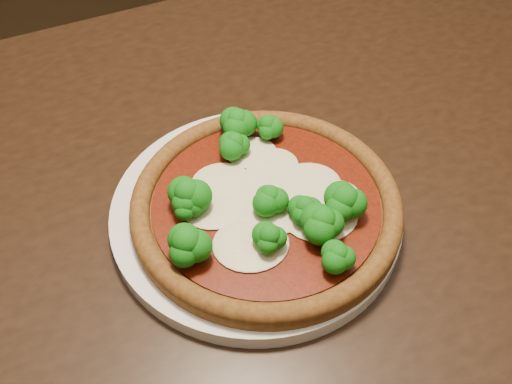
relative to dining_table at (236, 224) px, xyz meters
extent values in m
plane|color=black|center=(0.05, 0.20, -0.65)|extent=(4.00, 4.00, 0.00)
cube|color=black|center=(0.00, 0.00, 0.08)|extent=(1.37, 1.09, 0.04)
cylinder|color=black|center=(0.42, 0.48, -0.29)|extent=(0.06, 0.06, 0.71)
cylinder|color=silver|center=(0.02, -0.07, 0.11)|extent=(0.31, 0.31, 0.02)
cylinder|color=brown|center=(0.02, -0.08, 0.12)|extent=(0.28, 0.28, 0.01)
torus|color=brown|center=(0.02, -0.08, 0.13)|extent=(0.28, 0.28, 0.02)
cylinder|color=#5F1304|center=(0.02, -0.08, 0.13)|extent=(0.24, 0.24, 0.00)
ellipsoid|color=beige|center=(0.03, -0.08, 0.14)|extent=(0.10, 0.09, 0.01)
ellipsoid|color=beige|center=(0.10, -0.09, 0.14)|extent=(0.05, 0.05, 0.00)
ellipsoid|color=beige|center=(0.07, -0.11, 0.14)|extent=(0.08, 0.07, 0.01)
ellipsoid|color=beige|center=(0.07, -0.07, 0.14)|extent=(0.07, 0.06, 0.01)
ellipsoid|color=beige|center=(0.02, -0.01, 0.14)|extent=(0.06, 0.05, 0.00)
ellipsoid|color=beige|center=(0.00, -0.13, 0.14)|extent=(0.08, 0.07, 0.01)
ellipsoid|color=beige|center=(0.04, -0.03, 0.14)|extent=(0.06, 0.05, 0.00)
ellipsoid|color=beige|center=(-0.03, -0.08, 0.14)|extent=(0.06, 0.06, 0.01)
ellipsoid|color=beige|center=(-0.02, -0.05, 0.14)|extent=(0.07, 0.06, 0.01)
ellipsoid|color=beige|center=(0.03, -0.08, 0.14)|extent=(0.10, 0.09, 0.01)
ellipsoid|color=#178B16|center=(0.01, 0.02, 0.16)|extent=(0.04, 0.04, 0.04)
ellipsoid|color=#178B16|center=(0.00, -0.01, 0.15)|extent=(0.04, 0.04, 0.03)
ellipsoid|color=#178B16|center=(0.03, -0.09, 0.15)|extent=(0.04, 0.04, 0.03)
ellipsoid|color=#178B16|center=(0.10, -0.11, 0.16)|extent=(0.05, 0.05, 0.04)
ellipsoid|color=#178B16|center=(0.06, -0.11, 0.15)|extent=(0.04, 0.04, 0.03)
ellipsoid|color=#178B16|center=(0.04, 0.01, 0.15)|extent=(0.03, 0.03, 0.03)
ellipsoid|color=#178B16|center=(-0.06, -0.09, 0.15)|extent=(0.04, 0.04, 0.03)
ellipsoid|color=#178B16|center=(0.07, -0.13, 0.16)|extent=(0.05, 0.05, 0.04)
ellipsoid|color=#178B16|center=(0.08, -0.17, 0.15)|extent=(0.03, 0.03, 0.03)
ellipsoid|color=#178B16|center=(0.02, -0.14, 0.15)|extent=(0.04, 0.04, 0.03)
ellipsoid|color=#178B16|center=(-0.05, -0.08, 0.16)|extent=(0.05, 0.05, 0.04)
ellipsoid|color=#178B16|center=(-0.06, -0.14, 0.16)|extent=(0.05, 0.05, 0.04)
camera|label=1|loc=(-0.04, -0.46, 0.58)|focal=40.00mm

